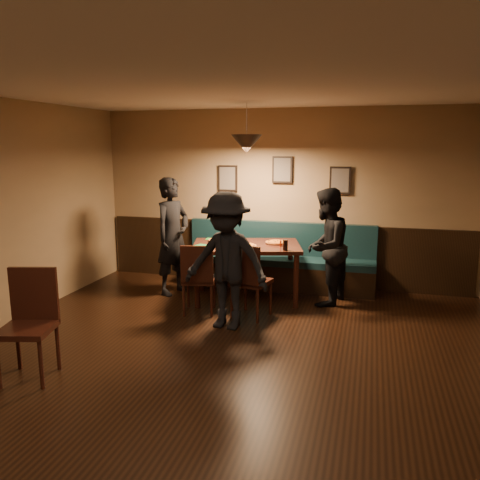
{
  "coord_description": "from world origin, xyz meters",
  "views": [
    {
      "loc": [
        1.37,
        -4.1,
        2.23
      ],
      "look_at": [
        -0.34,
        2.17,
        0.95
      ],
      "focal_mm": 36.11,
      "sensor_mm": 36.0,
      "label": 1
    }
  ],
  "objects_px": {
    "dining_table": "(246,272)",
    "chair_near_right": "(251,280)",
    "booth_bench": "(278,257)",
    "diner_right": "(326,247)",
    "tabasco_bottle": "(281,243)",
    "diner_left": "(173,236)",
    "chair_near_left": "(199,278)",
    "diner_front": "(226,261)",
    "cafe_chair_far": "(27,327)",
    "soda_glass": "(285,245)"
  },
  "relations": [
    {
      "from": "diner_left",
      "to": "soda_glass",
      "type": "distance_m",
      "value": 1.78
    },
    {
      "from": "soda_glass",
      "to": "cafe_chair_far",
      "type": "height_order",
      "value": "cafe_chair_far"
    },
    {
      "from": "chair_near_right",
      "to": "tabasco_bottle",
      "type": "distance_m",
      "value": 0.82
    },
    {
      "from": "booth_bench",
      "to": "chair_near_right",
      "type": "xyz_separation_m",
      "value": [
        -0.09,
        -1.39,
        -0.0
      ]
    },
    {
      "from": "diner_right",
      "to": "tabasco_bottle",
      "type": "height_order",
      "value": "diner_right"
    },
    {
      "from": "dining_table",
      "to": "tabasco_bottle",
      "type": "distance_m",
      "value": 0.69
    },
    {
      "from": "chair_near_right",
      "to": "soda_glass",
      "type": "height_order",
      "value": "chair_near_right"
    },
    {
      "from": "dining_table",
      "to": "diner_right",
      "type": "relative_size",
      "value": 0.93
    },
    {
      "from": "chair_near_right",
      "to": "booth_bench",
      "type": "bearing_deg",
      "value": 100.7
    },
    {
      "from": "tabasco_bottle",
      "to": "chair_near_right",
      "type": "bearing_deg",
      "value": -110.33
    },
    {
      "from": "diner_right",
      "to": "cafe_chair_far",
      "type": "distance_m",
      "value": 3.98
    },
    {
      "from": "diner_left",
      "to": "cafe_chair_far",
      "type": "bearing_deg",
      "value": -165.55
    },
    {
      "from": "dining_table",
      "to": "tabasco_bottle",
      "type": "height_order",
      "value": "tabasco_bottle"
    },
    {
      "from": "diner_right",
      "to": "cafe_chair_far",
      "type": "xyz_separation_m",
      "value": [
        -2.53,
        -3.05,
        -0.3
      ]
    },
    {
      "from": "chair_near_left",
      "to": "soda_glass",
      "type": "height_order",
      "value": "soda_glass"
    },
    {
      "from": "chair_near_right",
      "to": "diner_front",
      "type": "distance_m",
      "value": 0.6
    },
    {
      "from": "tabasco_bottle",
      "to": "cafe_chair_far",
      "type": "relative_size",
      "value": 0.1
    },
    {
      "from": "tabasco_bottle",
      "to": "soda_glass",
      "type": "bearing_deg",
      "value": -65.24
    },
    {
      "from": "diner_front",
      "to": "diner_left",
      "type": "bearing_deg",
      "value": 143.85
    },
    {
      "from": "chair_near_right",
      "to": "diner_left",
      "type": "xyz_separation_m",
      "value": [
        -1.4,
        0.71,
        0.38
      ]
    },
    {
      "from": "soda_glass",
      "to": "booth_bench",
      "type": "bearing_deg",
      "value": 106.45
    },
    {
      "from": "booth_bench",
      "to": "chair_near_right",
      "type": "distance_m",
      "value": 1.39
    },
    {
      "from": "diner_left",
      "to": "diner_front",
      "type": "xyz_separation_m",
      "value": [
        1.19,
        -1.15,
        -0.04
      ]
    },
    {
      "from": "booth_bench",
      "to": "chair_near_right",
      "type": "relative_size",
      "value": 3.01
    },
    {
      "from": "chair_near_left",
      "to": "diner_left",
      "type": "height_order",
      "value": "diner_left"
    },
    {
      "from": "chair_near_left",
      "to": "cafe_chair_far",
      "type": "relative_size",
      "value": 0.9
    },
    {
      "from": "soda_glass",
      "to": "tabasco_bottle",
      "type": "height_order",
      "value": "soda_glass"
    },
    {
      "from": "booth_bench",
      "to": "chair_near_left",
      "type": "relative_size",
      "value": 3.13
    },
    {
      "from": "booth_bench",
      "to": "diner_front",
      "type": "relative_size",
      "value": 1.78
    },
    {
      "from": "chair_near_right",
      "to": "diner_left",
      "type": "height_order",
      "value": "diner_left"
    },
    {
      "from": "diner_left",
      "to": "chair_near_left",
      "type": "bearing_deg",
      "value": -117.56
    },
    {
      "from": "chair_near_right",
      "to": "diner_front",
      "type": "relative_size",
      "value": 0.59
    },
    {
      "from": "dining_table",
      "to": "chair_near_right",
      "type": "height_order",
      "value": "chair_near_right"
    },
    {
      "from": "diner_front",
      "to": "dining_table",
      "type": "bearing_deg",
      "value": 100.33
    },
    {
      "from": "booth_bench",
      "to": "diner_right",
      "type": "height_order",
      "value": "diner_right"
    },
    {
      "from": "diner_right",
      "to": "tabasco_bottle",
      "type": "bearing_deg",
      "value": -65.4
    },
    {
      "from": "dining_table",
      "to": "chair_near_right",
      "type": "xyz_separation_m",
      "value": [
        0.25,
        -0.71,
        0.09
      ]
    },
    {
      "from": "dining_table",
      "to": "diner_right",
      "type": "height_order",
      "value": "diner_right"
    },
    {
      "from": "booth_bench",
      "to": "diner_left",
      "type": "distance_m",
      "value": 1.68
    },
    {
      "from": "dining_table",
      "to": "diner_left",
      "type": "bearing_deg",
      "value": 165.27
    },
    {
      "from": "soda_glass",
      "to": "dining_table",
      "type": "bearing_deg",
      "value": 157.59
    },
    {
      "from": "chair_near_left",
      "to": "tabasco_bottle",
      "type": "bearing_deg",
      "value": 23.37
    },
    {
      "from": "booth_bench",
      "to": "diner_front",
      "type": "height_order",
      "value": "diner_front"
    },
    {
      "from": "dining_table",
      "to": "chair_near_right",
      "type": "distance_m",
      "value": 0.76
    },
    {
      "from": "diner_left",
      "to": "cafe_chair_far",
      "type": "relative_size",
      "value": 1.67
    },
    {
      "from": "cafe_chair_far",
      "to": "diner_left",
      "type": "bearing_deg",
      "value": -109.2
    },
    {
      "from": "tabasco_bottle",
      "to": "diner_right",
      "type": "bearing_deg",
      "value": 10.3
    },
    {
      "from": "booth_bench",
      "to": "dining_table",
      "type": "xyz_separation_m",
      "value": [
        -0.34,
        -0.68,
        -0.09
      ]
    },
    {
      "from": "booth_bench",
      "to": "soda_glass",
      "type": "height_order",
      "value": "booth_bench"
    },
    {
      "from": "chair_near_right",
      "to": "diner_left",
      "type": "distance_m",
      "value": 1.61
    }
  ]
}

